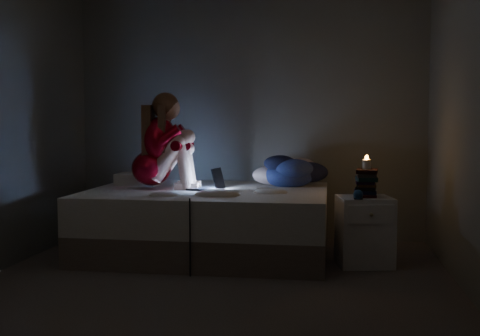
% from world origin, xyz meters
% --- Properties ---
extents(floor, '(3.60, 3.80, 0.02)m').
position_xyz_m(floor, '(0.00, 0.00, -0.01)').
color(floor, '#443B38').
rests_on(floor, ground).
extents(wall_back, '(3.60, 0.02, 2.60)m').
position_xyz_m(wall_back, '(0.00, 1.91, 1.30)').
color(wall_back, '#5D5F5A').
rests_on(wall_back, ground).
extents(wall_front, '(3.60, 0.02, 2.60)m').
position_xyz_m(wall_front, '(0.00, -1.91, 1.30)').
color(wall_front, '#5D5F5A').
rests_on(wall_front, ground).
extents(wall_right, '(0.02, 3.80, 2.60)m').
position_xyz_m(wall_right, '(1.81, 0.00, 1.30)').
color(wall_right, '#5D5F5A').
rests_on(wall_right, ground).
extents(bed, '(2.15, 1.61, 0.59)m').
position_xyz_m(bed, '(-0.26, 1.10, 0.30)').
color(bed, '#BCB4A4').
rests_on(bed, ground).
extents(pillow, '(0.40, 0.28, 0.11)m').
position_xyz_m(pillow, '(-1.02, 1.35, 0.65)').
color(pillow, silver).
rests_on(pillow, bed).
extents(woman, '(0.58, 0.41, 0.89)m').
position_xyz_m(woman, '(-0.79, 1.08, 1.04)').
color(woman, maroon).
rests_on(woman, bed).
extents(laptop, '(0.34, 0.27, 0.21)m').
position_xyz_m(laptop, '(-0.28, 1.04, 0.70)').
color(laptop, black).
rests_on(laptop, bed).
extents(clothes_pile, '(0.58, 0.50, 0.31)m').
position_xyz_m(clothes_pile, '(0.44, 1.50, 0.75)').
color(clothes_pile, navy).
rests_on(clothes_pile, bed).
extents(nightstand, '(0.50, 0.46, 0.58)m').
position_xyz_m(nightstand, '(1.13, 0.85, 0.29)').
color(nightstand, silver).
rests_on(nightstand, ground).
extents(book_stack, '(0.19, 0.25, 0.23)m').
position_xyz_m(book_stack, '(1.15, 0.88, 0.69)').
color(book_stack, black).
rests_on(book_stack, nightstand).
extents(candle, '(0.07, 0.07, 0.08)m').
position_xyz_m(candle, '(1.15, 0.88, 0.85)').
color(candle, beige).
rests_on(candle, book_stack).
extents(phone, '(0.10, 0.15, 0.01)m').
position_xyz_m(phone, '(1.05, 0.76, 0.59)').
color(phone, black).
rests_on(phone, nightstand).
extents(blue_orb, '(0.08, 0.08, 0.08)m').
position_xyz_m(blue_orb, '(1.04, 0.70, 0.62)').
color(blue_orb, navy).
rests_on(blue_orb, nightstand).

